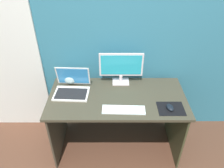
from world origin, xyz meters
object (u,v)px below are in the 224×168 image
monitor (121,67)px  keyboard_external (124,110)px  laptop (72,88)px  fishbowl (70,77)px  mouse (170,107)px

monitor → keyboard_external: size_ratio=1.15×
laptop → fishbowl: (-0.04, 0.16, 0.02)m
monitor → mouse: (0.45, -0.44, -0.17)m
monitor → keyboard_external: bearing=-88.5°
keyboard_external → mouse: 0.43m
monitor → mouse: size_ratio=4.62×
laptop → fishbowl: bearing=103.4°
monitor → fishbowl: size_ratio=3.06×
fishbowl → mouse: 1.08m
fishbowl → keyboard_external: size_ratio=0.38×
laptop → mouse: bearing=-16.0°
keyboard_external → laptop: bearing=153.0°
monitor → laptop: monitor is taller
laptop → fishbowl: laptop is taller
laptop → mouse: 0.99m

